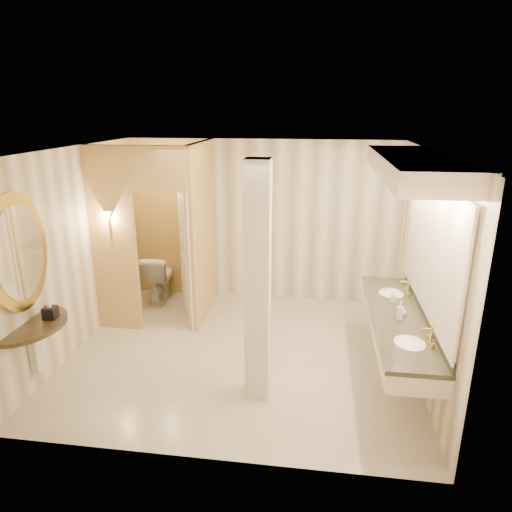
{
  "coord_description": "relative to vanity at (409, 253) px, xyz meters",
  "views": [
    {
      "loc": [
        0.96,
        -5.42,
        3.17
      ],
      "look_at": [
        0.18,
        0.2,
        1.32
      ],
      "focal_mm": 32.0,
      "sensor_mm": 36.0,
      "label": 1
    }
  ],
  "objects": [
    {
      "name": "wall_right",
      "position": [
        0.27,
        0.4,
        -0.28
      ],
      "size": [
        0.02,
        4.0,
        2.7
      ],
      "primitive_type": "cube",
      "color": "silver",
      "rests_on": "floor"
    },
    {
      "name": "wall_sconce",
      "position": [
        -3.9,
        0.83,
        0.1
      ],
      "size": [
        0.14,
        0.14,
        0.42
      ],
      "color": "gold",
      "rests_on": "toilet_closet"
    },
    {
      "name": "pillar",
      "position": [
        -1.63,
        -0.5,
        -0.28
      ],
      "size": [
        0.26,
        0.26,
        2.7
      ],
      "primitive_type": "cube",
      "color": "silver",
      "rests_on": "floor"
    },
    {
      "name": "soap_bottle_a",
      "position": [
        -0.05,
        0.37,
        -0.68
      ],
      "size": [
        0.07,
        0.07,
        0.15
      ],
      "primitive_type": "imported",
      "rotation": [
        0.0,
        0.0,
        -0.07
      ],
      "color": "beige",
      "rests_on": "vanity"
    },
    {
      "name": "soap_bottle_c",
      "position": [
        -0.06,
        -0.14,
        -0.64
      ],
      "size": [
        0.09,
        0.09,
        0.22
      ],
      "primitive_type": "imported",
      "rotation": [
        0.0,
        0.0,
        -0.01
      ],
      "color": "#C6B28C",
      "rests_on": "vanity"
    },
    {
      "name": "soap_bottle_b",
      "position": [
        -0.0,
        -0.02,
        -0.7
      ],
      "size": [
        0.12,
        0.12,
        0.12
      ],
      "primitive_type": "imported",
      "rotation": [
        0.0,
        0.0,
        -0.38
      ],
      "color": "silver",
      "rests_on": "vanity"
    },
    {
      "name": "floor",
      "position": [
        -1.98,
        0.4,
        -1.63
      ],
      "size": [
        4.5,
        4.5,
        0.0
      ],
      "primitive_type": "plane",
      "color": "beige",
      "rests_on": "ground"
    },
    {
      "name": "ceiling",
      "position": [
        -1.98,
        0.4,
        1.07
      ],
      "size": [
        4.5,
        4.5,
        0.0
      ],
      "primitive_type": "plane",
      "rotation": [
        3.14,
        0.0,
        0.0
      ],
      "color": "white",
      "rests_on": "wall_back"
    },
    {
      "name": "wall_left",
      "position": [
        -4.23,
        0.4,
        -0.28
      ],
      "size": [
        0.02,
        4.0,
        2.7
      ],
      "primitive_type": "cube",
      "color": "silver",
      "rests_on": "floor"
    },
    {
      "name": "tissue_box",
      "position": [
        -4.01,
        -0.64,
        -0.68
      ],
      "size": [
        0.15,
        0.15,
        0.14
      ],
      "primitive_type": "cube",
      "rotation": [
        0.0,
        0.0,
        0.11
      ],
      "color": "black",
      "rests_on": "console_shelf"
    },
    {
      "name": "wall_front",
      "position": [
        -1.98,
        -1.6,
        -0.28
      ],
      "size": [
        4.5,
        0.02,
        2.7
      ],
      "primitive_type": "cube",
      "color": "silver",
      "rests_on": "floor"
    },
    {
      "name": "toilet",
      "position": [
        -3.68,
        1.99,
        -1.22
      ],
      "size": [
        0.49,
        0.82,
        0.82
      ],
      "primitive_type": "imported",
      "rotation": [
        0.0,
        0.0,
        3.18
      ],
      "color": "white",
      "rests_on": "floor"
    },
    {
      "name": "toilet_closet",
      "position": [
        -3.1,
        1.37,
        -0.24
      ],
      "size": [
        1.5,
        1.55,
        2.7
      ],
      "color": "tan",
      "rests_on": "floor"
    },
    {
      "name": "vanity",
      "position": [
        0.0,
        0.0,
        0.0
      ],
      "size": [
        0.75,
        2.66,
        2.09
      ],
      "color": "silver",
      "rests_on": "floor"
    },
    {
      "name": "console_shelf",
      "position": [
        -4.19,
        -0.79,
        -0.28
      ],
      "size": [
        1.0,
        1.0,
        1.95
      ],
      "color": "black",
      "rests_on": "floor"
    },
    {
      "name": "wall_back",
      "position": [
        -1.98,
        2.4,
        -0.28
      ],
      "size": [
        4.5,
        0.02,
        2.7
      ],
      "primitive_type": "cube",
      "color": "silver",
      "rests_on": "floor"
    }
  ]
}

